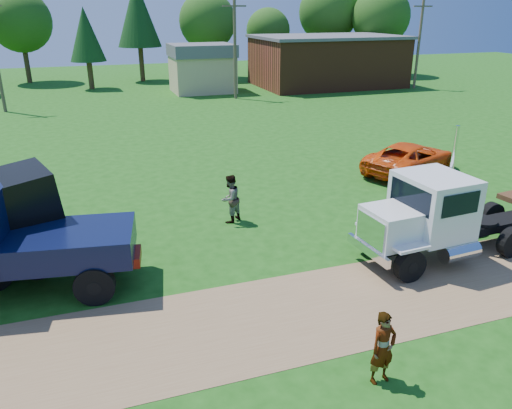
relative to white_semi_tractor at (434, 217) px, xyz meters
name	(u,v)px	position (x,y,z in m)	size (l,w,h in m)	color
ground	(382,296)	(-2.86, -1.66, -1.51)	(140.00, 140.00, 0.00)	#194A10
dirt_track	(382,296)	(-2.86, -1.66, -1.50)	(120.00, 4.20, 0.01)	brown
white_semi_tractor	(434,217)	(0.00, 0.00, 0.00)	(7.41, 2.90, 4.41)	black
orange_pickup	(410,158)	(4.98, 8.25, -0.70)	(2.68, 5.81, 1.62)	#DB460A
spectator_a	(383,348)	(-4.91, -4.77, -0.60)	(0.66, 0.43, 1.81)	#999999
spectator_b	(230,199)	(-5.58, 5.24, -0.53)	(0.95, 0.74, 1.95)	#999999
brick_building	(327,61)	(15.14, 38.34, 1.15)	(15.40, 10.40, 5.30)	brown
tan_shed	(202,68)	(1.14, 38.34, 0.92)	(6.20, 5.40, 4.70)	tan
utility_poles	(235,47)	(3.14, 33.34, 3.21)	(42.20, 0.28, 9.00)	brown
tree_row	(185,17)	(1.59, 47.78, 5.52)	(57.85, 13.82, 11.62)	#3A2B17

